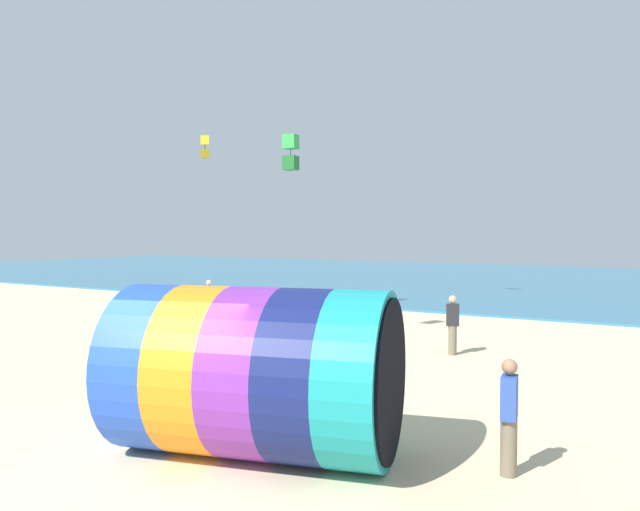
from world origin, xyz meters
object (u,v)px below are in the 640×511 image
kite_green_box (291,152)px  bystander_near_water (209,301)px  giant_inflatable_tube (257,372)px  bystander_mid_beach (453,324)px  kite_handler (509,416)px  kite_yellow_box (205,147)px

kite_green_box → bystander_near_water: bearing=-111.7°
giant_inflatable_tube → bystander_near_water: size_ratio=2.91×
giant_inflatable_tube → bystander_mid_beach: size_ratio=2.81×
kite_green_box → bystander_mid_beach: 11.88m
kite_handler → kite_green_box: kite_green_box is taller
kite_green_box → bystander_mid_beach: kite_green_box is taller
bystander_near_water → bystander_mid_beach: (10.33, -1.41, 0.04)m
bystander_mid_beach → giant_inflatable_tube: bearing=-90.2°
bystander_mid_beach → kite_yellow_box: bearing=-175.8°
giant_inflatable_tube → kite_handler: bearing=18.0°
kite_yellow_box → bystander_mid_beach: kite_yellow_box is taller
kite_handler → kite_yellow_box: (-12.32, 7.58, 5.62)m
giant_inflatable_tube → bystander_near_water: bearing=133.6°
kite_handler → bystander_mid_beach: bystander_mid_beach is taller
kite_handler → kite_yellow_box: size_ratio=2.11×
kite_handler → bystander_mid_beach: bearing=113.7°
kite_handler → kite_yellow_box: bearing=148.4°
giant_inflatable_tube → kite_green_box: (-8.84, 14.47, 5.60)m
kite_green_box → bystander_mid_beach: size_ratio=0.93×
kite_handler → kite_green_box: (-12.49, 13.28, 6.06)m
bystander_near_water → bystander_mid_beach: 10.43m
kite_handler → kite_green_box: bearing=133.2°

